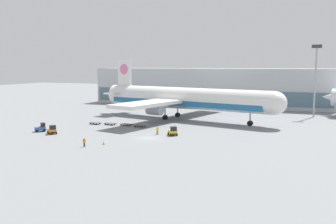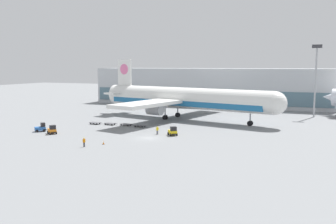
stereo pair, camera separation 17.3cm
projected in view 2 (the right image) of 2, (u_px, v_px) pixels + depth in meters
ground_plane at (148, 138)px, 77.95m from camera, size 400.00×400.00×0.00m
terminal_building at (210, 87)px, 144.34m from camera, size 90.00×18.20×14.00m
light_mast at (316, 75)px, 108.46m from camera, size 2.80×0.50×21.08m
airplane_main at (181, 99)px, 104.91m from camera, size 57.33×48.60×17.00m
baggage_tug_foreground at (41, 128)px, 85.78m from camera, size 2.68×2.78×2.00m
baggage_tug_mid at (52, 130)px, 82.80m from camera, size 2.81×2.62×2.00m
baggage_tug_far at (173, 131)px, 80.94m from camera, size 2.67×2.78×2.00m
baggage_dolly_lead at (95, 123)px, 96.57m from camera, size 3.74×1.66×0.48m
baggage_dolly_second at (110, 123)px, 95.55m from camera, size 3.74×1.66×0.48m
baggage_dolly_third at (126, 124)px, 94.15m from camera, size 3.74×1.66×0.48m
baggage_dolly_trail at (140, 125)px, 92.18m from camera, size 3.74×1.66×0.48m
ground_crew_near at (157, 129)px, 82.16m from camera, size 0.52×0.35×1.83m
ground_crew_far at (84, 141)px, 69.34m from camera, size 0.35×0.53×1.81m
traffic_cone_near at (103, 143)px, 71.80m from camera, size 0.40×0.40×0.64m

